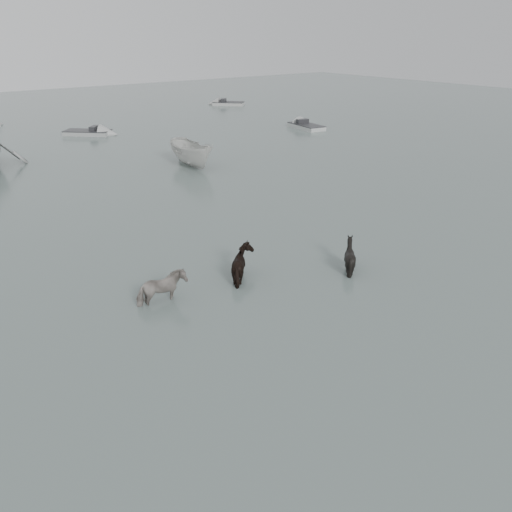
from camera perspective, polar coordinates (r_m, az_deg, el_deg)
name	(u,v)px	position (r m, az deg, el deg)	size (l,w,h in m)	color
ground	(272,286)	(17.25, 1.89, -3.45)	(140.00, 140.00, 0.00)	#50605C
pony_pinto	(161,284)	(16.21, -10.80, -3.13)	(0.73, 1.61, 1.36)	black
pony_dark	(244,259)	(17.51, -1.33, -0.35)	(1.45, 1.24, 1.46)	black
pony_black	(350,251)	(18.52, 10.70, 0.56)	(1.13, 1.27, 1.40)	black
boat_small	(192,152)	(33.03, -7.36, 11.69)	(1.77, 4.71, 1.82)	silver
skiff_port	(306,124)	(46.49, 5.78, 14.75)	(5.22, 1.60, 0.75)	#AFB2AF
skiff_mid	(87,130)	(45.58, -18.72, 13.44)	(5.26, 1.60, 0.75)	#959895
skiff_star	(229,102)	(61.67, -3.16, 17.18)	(4.98, 1.60, 0.75)	#A4A4A0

